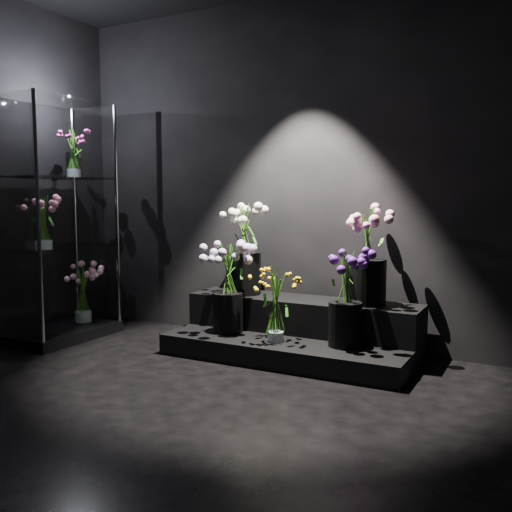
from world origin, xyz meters
The scene contains 12 objects.
floor centered at (0.00, 0.00, 0.00)m, with size 4.00×4.00×0.00m, color black.
wall_back centered at (0.00, 2.00, 1.40)m, with size 4.00×4.00×0.00m, color black.
display_riser centered at (0.24, 1.63, 0.17)m, with size 1.84×0.82×0.41m.
display_case centered at (-1.71, 1.14, 0.99)m, with size 0.54×0.90×1.99m.
bouquet_orange_bells centered at (0.20, 1.36, 0.43)m, with size 0.33×0.33×0.54m.
bouquet_lilac centered at (-0.26, 1.45, 0.56)m, with size 0.40×0.40×0.69m.
bouquet_purple centered at (0.69, 1.46, 0.53)m, with size 0.36×0.36×0.68m.
bouquet_cream_roses centered at (-0.27, 1.73, 0.82)m, with size 0.40×0.40×0.73m.
bouquet_pink_roses centered at (0.75, 1.75, 0.80)m, with size 0.48×0.48×0.71m.
bouquet_case_pink centered at (-1.69, 0.96, 1.00)m, with size 0.28×0.28×0.43m.
bouquet_case_magenta centered at (-1.69, 1.31, 1.57)m, with size 0.27×0.27×0.40m.
bouquet_case_base_pink centered at (-1.71, 1.39, 0.36)m, with size 0.41×0.41×0.51m.
Camera 1 is at (1.96, -2.29, 1.20)m, focal length 40.00 mm.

